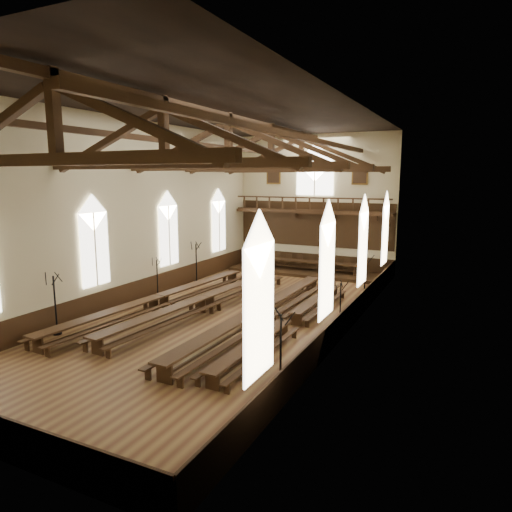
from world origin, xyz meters
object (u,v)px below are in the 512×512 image
Objects in this scene: refectory_row_d at (290,320)px; candelabrum_left_far at (197,270)px; refectory_row_c at (259,312)px; refectory_row_b at (205,300)px; candelabrum_right_mid at (340,314)px; candelabrum_right_near at (280,368)px; dais at (307,272)px; candelabrum_left_mid at (158,285)px; candelabrum_right_far at (365,288)px; high_table at (308,262)px; refectory_row_a at (159,299)px; candelabrum_left_near at (56,316)px.

candelabrum_left_far reaches higher than refectory_row_d.
refectory_row_c is 1.69m from refectory_row_d.
candelabrum_right_mid is (7.14, 0.22, 0.11)m from refectory_row_b.
refectory_row_d is at bearing -146.64° from candelabrum_right_mid.
candelabrum_right_near is at bearing -47.43° from candelabrum_left_far.
candelabrum_left_mid is at bearing -119.20° from dais.
refectory_row_c is at bearing -121.13° from candelabrum_right_far.
high_table is 11.56m from candelabrum_left_mid.
refectory_row_c is at bearing 169.75° from refectory_row_d.
refectory_row_a is 7.41m from refectory_row_d.
candelabrum_left_far reaches higher than candelabrum_left_mid.
refectory_row_d is 2.37m from candelabrum_right_mid.
refectory_row_c is 9.59m from candelabrum_left_far.
candelabrum_left_far is (-3.96, 5.24, 0.26)m from refectory_row_b.
candelabrum_right_far is (-0.00, 12.08, -0.02)m from candelabrum_right_near.
refectory_row_d is 4.91× the size of candelabrum_right_near.
candelabrum_left_far is 11.10m from candelabrum_right_far.
high_table is 3.32× the size of candelabrum_right_mid.
candelabrum_right_near is (7.14, -6.84, 0.27)m from refectory_row_b.
candelabrum_left_far is (-7.47, 6.02, 0.24)m from refectory_row_c.
candelabrum_left_mid is 0.85× the size of candelabrum_left_far.
candelabrum_right_mid is at bearing 33.36° from refectory_row_d.
candelabrum_left_near is at bearing -150.63° from candelabrum_right_mid.
refectory_row_d is 12.78m from high_table.
refectory_row_d is 10.39m from candelabrum_left_near.
refectory_row_c is 5.49× the size of candelabrum_left_far.
high_table is at bearing 116.42° from candelabrum_right_mid.
candelabrum_right_far reaches higher than dais.
dais is 4.15× the size of candelabrum_left_far.
candelabrum_right_far is (3.63, 6.01, 0.23)m from refectory_row_c.
high_table reaches higher than refectory_row_d.
candelabrum_right_mid is at bearing -24.33° from candelabrum_left_far.
dais is at bearing 0.00° from high_table.
candelabrum_left_near reaches higher than refectory_row_d.
high_table is at bearing 72.13° from refectory_row_a.
refectory_row_a is at bearing 178.98° from refectory_row_d.
candelabrum_right_mid is at bearing 1.77° from refectory_row_b.
high_table is (3.92, 12.16, 0.23)m from refectory_row_a.
candelabrum_right_far reaches higher than refectory_row_b.
dais is at bearing 71.89° from candelabrum_left_near.
candelabrum_left_mid is at bearing 144.32° from candelabrum_right_near.
candelabrum_right_far is at bearing 90.00° from candelabrum_right_near.
high_table is 8.10m from candelabrum_right_far.
candelabrum_right_near is at bearing -4.21° from candelabrum_left_near.
refectory_row_c is 5.39× the size of candelabrum_right_near.
candelabrum_left_mid is (-1.72, 2.07, 0.13)m from refectory_row_a.
refectory_row_a is 5.37m from candelabrum_left_near.
high_table is 2.76× the size of candelabrum_left_far.
candelabrum_right_far reaches higher than refectory_row_d.
candelabrum_left_far is 1.00× the size of candelabrum_right_far.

